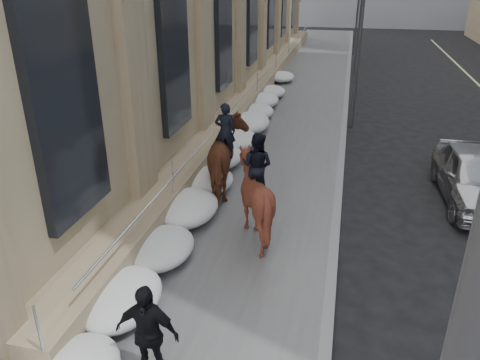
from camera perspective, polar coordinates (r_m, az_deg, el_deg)
name	(u,v)px	position (r m, az deg, el deg)	size (l,w,h in m)	color
ground	(192,327)	(9.77, -5.89, -17.44)	(140.00, 140.00, 0.00)	black
sidewalk	(273,151)	(18.22, 4.02, 3.57)	(5.00, 80.00, 0.12)	#4C4C4E
curb	(342,156)	(18.04, 12.27, 2.84)	(0.24, 80.00, 0.12)	slate
streetlight_mid	(357,20)	(20.94, 14.09, 18.39)	(1.71, 0.24, 8.00)	#2D2D30
traffic_signal	(344,17)	(28.96, 12.59, 18.83)	(4.10, 0.22, 6.00)	#2D2D30
snow_bank	(225,155)	(16.61, -1.84, 3.04)	(1.70, 18.10, 0.76)	white
mounted_horse_left	(229,156)	(14.21, -1.38, 2.88)	(1.74, 2.88, 2.79)	#522A18
mounted_horse_right	(254,194)	(11.88, 1.73, -1.67)	(2.19, 2.34, 2.74)	#491F14
pedestrian	(147,334)	(8.19, -11.27, -17.88)	(1.09, 0.45, 1.86)	black
car_silver	(475,176)	(15.71, 26.77, 0.41)	(1.93, 4.80, 1.64)	#A0A1A7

